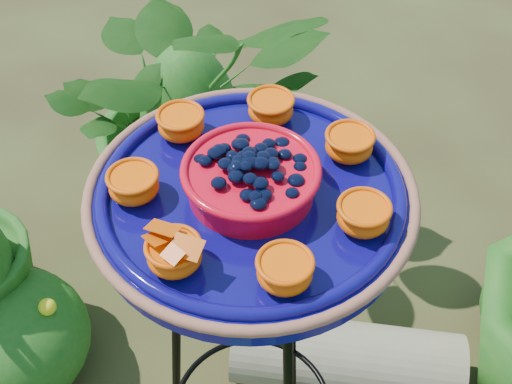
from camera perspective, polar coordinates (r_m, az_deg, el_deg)
tripod_stand at (r=1.30m, az=-0.31°, el=-12.09°), size 0.38×0.38×0.88m
feeder_dish at (r=0.99m, az=-0.40°, el=-0.10°), size 0.53×0.53×0.11m
driftwood_log at (r=1.82m, az=7.23°, el=-13.07°), size 0.56×0.48×0.19m
shrub_back_left at (r=1.98m, az=-5.36°, el=6.74°), size 0.89×0.93×0.79m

